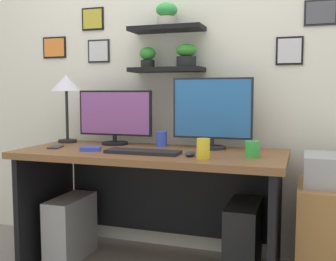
# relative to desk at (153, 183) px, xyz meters

# --- Properties ---
(back_wall_assembly) EXTENTS (4.40, 0.24, 2.70)m
(back_wall_assembly) POSITION_rel_desk_xyz_m (-0.00, 0.38, 0.81)
(back_wall_assembly) COLOR silver
(back_wall_assembly) RESTS_ON ground
(desk) EXTENTS (1.62, 0.68, 0.75)m
(desk) POSITION_rel_desk_xyz_m (0.00, 0.00, 0.00)
(desk) COLOR brown
(desk) RESTS_ON ground
(monitor_left) EXTENTS (0.53, 0.18, 0.37)m
(monitor_left) POSITION_rel_desk_xyz_m (-0.34, 0.16, 0.40)
(monitor_left) COLOR black
(monitor_left) RESTS_ON desk
(monitor_right) EXTENTS (0.51, 0.18, 0.45)m
(monitor_right) POSITION_rel_desk_xyz_m (0.34, 0.16, 0.44)
(monitor_right) COLOR black
(monitor_right) RESTS_ON desk
(keyboard) EXTENTS (0.44, 0.14, 0.02)m
(keyboard) POSITION_rel_desk_xyz_m (0.00, -0.17, 0.22)
(keyboard) COLOR black
(keyboard) RESTS_ON desk
(computer_mouse) EXTENTS (0.06, 0.09, 0.03)m
(computer_mouse) POSITION_rel_desk_xyz_m (0.29, -0.18, 0.23)
(computer_mouse) COLOR #2D2D33
(computer_mouse) RESTS_ON desk
(desk_lamp) EXTENTS (0.22, 0.22, 0.48)m
(desk_lamp) POSITION_rel_desk_xyz_m (-0.71, 0.15, 0.60)
(desk_lamp) COLOR black
(desk_lamp) RESTS_ON desk
(cell_phone) EXTENTS (0.11, 0.15, 0.01)m
(cell_phone) POSITION_rel_desk_xyz_m (-0.63, -0.11, 0.22)
(cell_phone) COLOR #2D2D33
(cell_phone) RESTS_ON desk
(coffee_mug) EXTENTS (0.08, 0.08, 0.09)m
(coffee_mug) POSITION_rel_desk_xyz_m (0.62, -0.10, 0.26)
(coffee_mug) COLOR green
(coffee_mug) RESTS_ON desk
(pen_cup) EXTENTS (0.07, 0.07, 0.10)m
(pen_cup) POSITION_rel_desk_xyz_m (-0.00, 0.17, 0.26)
(pen_cup) COLOR blue
(pen_cup) RESTS_ON desk
(scissors_tray) EXTENTS (0.14, 0.11, 0.02)m
(scissors_tray) POSITION_rel_desk_xyz_m (-0.35, -0.16, 0.22)
(scissors_tray) COLOR blue
(scissors_tray) RESTS_ON desk
(water_cup) EXTENTS (0.07, 0.07, 0.11)m
(water_cup) POSITION_rel_desk_xyz_m (0.38, -0.24, 0.27)
(water_cup) COLOR yellow
(water_cup) RESTS_ON desk
(computer_tower_left) EXTENTS (0.18, 0.40, 0.41)m
(computer_tower_left) POSITION_rel_desk_xyz_m (-0.57, -0.06, -0.33)
(computer_tower_left) COLOR #99999E
(computer_tower_left) RESTS_ON ground
(computer_tower_right) EXTENTS (0.18, 0.40, 0.46)m
(computer_tower_right) POSITION_rel_desk_xyz_m (0.57, -0.00, -0.31)
(computer_tower_right) COLOR black
(computer_tower_right) RESTS_ON ground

